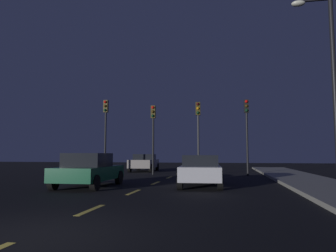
% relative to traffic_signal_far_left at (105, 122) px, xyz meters
% --- Properties ---
extents(ground_plane, '(80.00, 80.00, 0.00)m').
position_rel_traffic_signal_far_left_xyz_m(ground_plane, '(5.15, -9.24, -3.74)').
color(ground_plane, black).
extents(lane_stripe_second, '(0.16, 1.60, 0.01)m').
position_rel_traffic_signal_far_left_xyz_m(lane_stripe_second, '(5.15, -13.64, -3.74)').
color(lane_stripe_second, '#EACC4C').
rests_on(lane_stripe_second, ground_plane).
extents(lane_stripe_third, '(0.16, 1.60, 0.01)m').
position_rel_traffic_signal_far_left_xyz_m(lane_stripe_third, '(5.15, -9.84, -3.74)').
color(lane_stripe_third, '#EACC4C').
rests_on(lane_stripe_third, ground_plane).
extents(lane_stripe_fourth, '(0.16, 1.60, 0.01)m').
position_rel_traffic_signal_far_left_xyz_m(lane_stripe_fourth, '(5.15, -6.04, -3.74)').
color(lane_stripe_fourth, '#EACC4C').
rests_on(lane_stripe_fourth, ground_plane).
extents(lane_stripe_fifth, '(0.16, 1.60, 0.01)m').
position_rel_traffic_signal_far_left_xyz_m(lane_stripe_fifth, '(5.15, -2.24, -3.74)').
color(lane_stripe_fifth, '#EACC4C').
rests_on(lane_stripe_fifth, ground_plane).
extents(lane_stripe_sixth, '(0.16, 1.60, 0.01)m').
position_rel_traffic_signal_far_left_xyz_m(lane_stripe_sixth, '(5.15, 1.56, -3.74)').
color(lane_stripe_sixth, '#EACC4C').
rests_on(lane_stripe_sixth, ground_plane).
extents(lane_stripe_seventh, '(0.16, 1.60, 0.01)m').
position_rel_traffic_signal_far_left_xyz_m(lane_stripe_seventh, '(5.15, 5.36, -3.74)').
color(lane_stripe_seventh, '#EACC4C').
rests_on(lane_stripe_seventh, ground_plane).
extents(traffic_signal_far_left, '(0.32, 0.38, 5.38)m').
position_rel_traffic_signal_far_left_xyz_m(traffic_signal_far_left, '(0.00, 0.00, 0.00)').
color(traffic_signal_far_left, black).
rests_on(traffic_signal_far_left, ground_plane).
extents(traffic_signal_center_left, '(0.32, 0.38, 4.88)m').
position_rel_traffic_signal_far_left_xyz_m(traffic_signal_center_left, '(3.58, -0.00, -0.32)').
color(traffic_signal_center_left, black).
rests_on(traffic_signal_center_left, ground_plane).
extents(traffic_signal_center_right, '(0.32, 0.38, 5.02)m').
position_rel_traffic_signal_far_left_xyz_m(traffic_signal_center_right, '(6.76, -0.00, -0.23)').
color(traffic_signal_center_right, '#2D2D30').
rests_on(traffic_signal_center_right, ground_plane).
extents(traffic_signal_far_right, '(0.32, 0.38, 5.10)m').
position_rel_traffic_signal_far_left_xyz_m(traffic_signal_far_right, '(10.02, -0.00, -0.18)').
color(traffic_signal_far_right, black).
rests_on(traffic_signal_far_right, ground_plane).
extents(car_stopped_ahead, '(2.04, 4.56, 1.39)m').
position_rel_traffic_signal_far_left_xyz_m(car_stopped_ahead, '(7.47, -7.01, -3.02)').
color(car_stopped_ahead, silver).
rests_on(car_stopped_ahead, ground_plane).
extents(car_adjacent_lane, '(2.03, 4.03, 1.48)m').
position_rel_traffic_signal_far_left_xyz_m(car_adjacent_lane, '(2.68, -8.43, -2.99)').
color(car_adjacent_lane, '#0F4C2D').
rests_on(car_adjacent_lane, ground_plane).
extents(car_oncoming_far, '(2.07, 4.08, 1.43)m').
position_rel_traffic_signal_far_left_xyz_m(car_oncoming_far, '(1.85, 4.09, -3.00)').
color(car_oncoming_far, gray).
rests_on(car_oncoming_far, ground_plane).
extents(street_lamp_right, '(1.62, 0.36, 7.94)m').
position_rel_traffic_signal_far_left_xyz_m(street_lamp_right, '(12.73, -8.00, 0.95)').
color(street_lamp_right, black).
rests_on(street_lamp_right, ground_plane).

